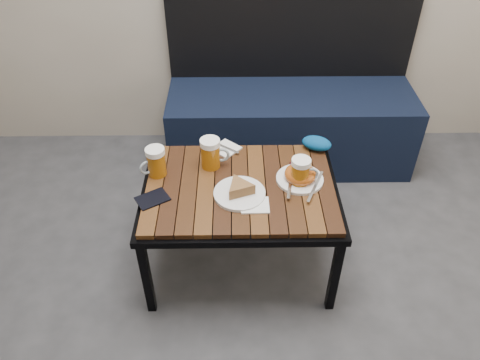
{
  "coord_description": "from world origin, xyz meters",
  "views": [
    {
      "loc": [
        -0.08,
        -0.59,
        1.76
      ],
      "look_at": [
        -0.06,
        0.92,
        0.5
      ],
      "focal_mm": 35.0,
      "sensor_mm": 36.0,
      "label": 1
    }
  ],
  "objects_px": {
    "knit_pouch": "(317,143)",
    "plate_bagel": "(300,176)",
    "beer_mug_right": "(301,172)",
    "passport_navy": "(152,199)",
    "beer_mug_centre": "(211,153)",
    "plate_pie": "(239,190)",
    "cafe_table": "(240,193)",
    "passport_burgundy": "(302,168)",
    "beer_mug_left": "(156,162)",
    "bench": "(290,118)"
  },
  "relations": [
    {
      "from": "cafe_table",
      "to": "beer_mug_centre",
      "type": "distance_m",
      "value": 0.22
    },
    {
      "from": "passport_navy",
      "to": "passport_burgundy",
      "type": "distance_m",
      "value": 0.67
    },
    {
      "from": "beer_mug_left",
      "to": "plate_bagel",
      "type": "bearing_deg",
      "value": 142.19
    },
    {
      "from": "bench",
      "to": "beer_mug_centre",
      "type": "height_order",
      "value": "bench"
    },
    {
      "from": "bench",
      "to": "plate_pie",
      "type": "height_order",
      "value": "bench"
    },
    {
      "from": "plate_pie",
      "to": "passport_navy",
      "type": "distance_m",
      "value": 0.36
    },
    {
      "from": "beer_mug_centre",
      "to": "plate_bagel",
      "type": "distance_m",
      "value": 0.4
    },
    {
      "from": "bench",
      "to": "beer_mug_centre",
      "type": "distance_m",
      "value": 0.87
    },
    {
      "from": "bench",
      "to": "passport_navy",
      "type": "height_order",
      "value": "bench"
    },
    {
      "from": "cafe_table",
      "to": "passport_navy",
      "type": "distance_m",
      "value": 0.37
    },
    {
      "from": "beer_mug_left",
      "to": "passport_burgundy",
      "type": "relative_size",
      "value": 1.24
    },
    {
      "from": "plate_pie",
      "to": "beer_mug_left",
      "type": "bearing_deg",
      "value": 158.28
    },
    {
      "from": "beer_mug_centre",
      "to": "plate_pie",
      "type": "distance_m",
      "value": 0.24
    },
    {
      "from": "beer_mug_centre",
      "to": "knit_pouch",
      "type": "distance_m",
      "value": 0.5
    },
    {
      "from": "beer_mug_left",
      "to": "passport_navy",
      "type": "distance_m",
      "value": 0.18
    },
    {
      "from": "beer_mug_right",
      "to": "plate_pie",
      "type": "xyz_separation_m",
      "value": [
        -0.26,
        -0.07,
        -0.04
      ]
    },
    {
      "from": "cafe_table",
      "to": "beer_mug_right",
      "type": "height_order",
      "value": "beer_mug_right"
    },
    {
      "from": "plate_bagel",
      "to": "passport_burgundy",
      "type": "relative_size",
      "value": 2.41
    },
    {
      "from": "beer_mug_left",
      "to": "beer_mug_right",
      "type": "bearing_deg",
      "value": 140.08
    },
    {
      "from": "passport_burgundy",
      "to": "knit_pouch",
      "type": "bearing_deg",
      "value": 41.59
    },
    {
      "from": "cafe_table",
      "to": "passport_navy",
      "type": "height_order",
      "value": "passport_navy"
    },
    {
      "from": "beer_mug_centre",
      "to": "beer_mug_right",
      "type": "bearing_deg",
      "value": -23.11
    },
    {
      "from": "bench",
      "to": "passport_burgundy",
      "type": "bearing_deg",
      "value": -92.09
    },
    {
      "from": "bench",
      "to": "cafe_table",
      "type": "bearing_deg",
      "value": -109.93
    },
    {
      "from": "bench",
      "to": "knit_pouch",
      "type": "xyz_separation_m",
      "value": [
        0.05,
        -0.58,
        0.23
      ]
    },
    {
      "from": "beer_mug_right",
      "to": "plate_bagel",
      "type": "xyz_separation_m",
      "value": [
        0.0,
        0.02,
        -0.04
      ]
    },
    {
      "from": "bench",
      "to": "cafe_table",
      "type": "xyz_separation_m",
      "value": [
        -0.31,
        -0.84,
        0.16
      ]
    },
    {
      "from": "beer_mug_centre",
      "to": "plate_bagel",
      "type": "xyz_separation_m",
      "value": [
        0.38,
        -0.11,
        -0.05
      ]
    },
    {
      "from": "passport_burgundy",
      "to": "beer_mug_right",
      "type": "bearing_deg",
      "value": -122.18
    },
    {
      "from": "cafe_table",
      "to": "knit_pouch",
      "type": "distance_m",
      "value": 0.45
    },
    {
      "from": "beer_mug_right",
      "to": "plate_bagel",
      "type": "distance_m",
      "value": 0.05
    },
    {
      "from": "knit_pouch",
      "to": "beer_mug_centre",
      "type": "bearing_deg",
      "value": -165.45
    },
    {
      "from": "plate_pie",
      "to": "knit_pouch",
      "type": "xyz_separation_m",
      "value": [
        0.36,
        0.32,
        0.01
      ]
    },
    {
      "from": "plate_pie",
      "to": "plate_bagel",
      "type": "relative_size",
      "value": 0.83
    },
    {
      "from": "beer_mug_centre",
      "to": "knit_pouch",
      "type": "relative_size",
      "value": 1.02
    },
    {
      "from": "beer_mug_right",
      "to": "passport_navy",
      "type": "distance_m",
      "value": 0.62
    },
    {
      "from": "passport_burgundy",
      "to": "beer_mug_left",
      "type": "bearing_deg",
      "value": 163.27
    },
    {
      "from": "beer_mug_centre",
      "to": "passport_navy",
      "type": "distance_m",
      "value": 0.33
    },
    {
      "from": "beer_mug_right",
      "to": "plate_bagel",
      "type": "relative_size",
      "value": 0.5
    },
    {
      "from": "knit_pouch",
      "to": "plate_bagel",
      "type": "bearing_deg",
      "value": -113.86
    },
    {
      "from": "plate_bagel",
      "to": "knit_pouch",
      "type": "distance_m",
      "value": 0.26
    },
    {
      "from": "beer_mug_right",
      "to": "passport_burgundy",
      "type": "relative_size",
      "value": 1.21
    },
    {
      "from": "plate_pie",
      "to": "bench",
      "type": "bearing_deg",
      "value": 71.16
    },
    {
      "from": "beer_mug_centre",
      "to": "knit_pouch",
      "type": "xyz_separation_m",
      "value": [
        0.48,
        0.13,
        -0.04
      ]
    },
    {
      "from": "bench",
      "to": "beer_mug_right",
      "type": "bearing_deg",
      "value": -93.47
    },
    {
      "from": "bench",
      "to": "beer_mug_right",
      "type": "distance_m",
      "value": 0.88
    },
    {
      "from": "cafe_table",
      "to": "beer_mug_left",
      "type": "distance_m",
      "value": 0.39
    },
    {
      "from": "cafe_table",
      "to": "plate_pie",
      "type": "distance_m",
      "value": 0.09
    },
    {
      "from": "plate_pie",
      "to": "plate_bagel",
      "type": "distance_m",
      "value": 0.27
    },
    {
      "from": "beer_mug_centre",
      "to": "beer_mug_right",
      "type": "xyz_separation_m",
      "value": [
        0.38,
        -0.13,
        -0.01
      ]
    }
  ]
}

